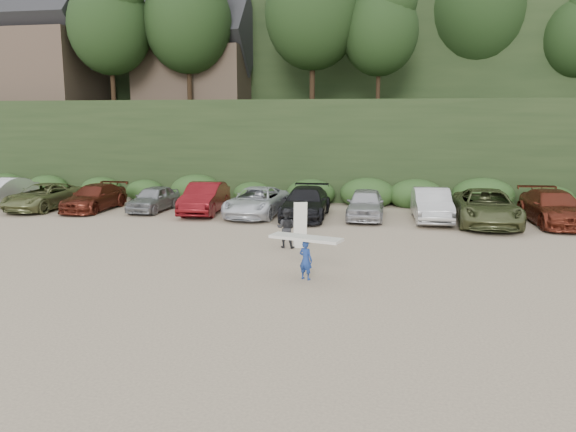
# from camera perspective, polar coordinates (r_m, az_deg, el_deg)

# --- Properties ---
(ground) EXTENTS (120.00, 120.00, 0.00)m
(ground) POSITION_cam_1_polar(r_m,az_deg,el_deg) (18.49, 1.37, -5.68)
(ground) COLOR tan
(ground) RESTS_ON ground
(hillside_backdrop) EXTENTS (90.00, 41.50, 28.00)m
(hillside_backdrop) POSITION_cam_1_polar(r_m,az_deg,el_deg) (53.94, 7.59, 16.61)
(hillside_backdrop) COLOR black
(hillside_backdrop) RESTS_ON ground
(parked_cars) EXTENTS (39.63, 6.42, 1.64)m
(parked_cars) POSITION_cam_1_polar(r_m,az_deg,el_deg) (28.35, 0.45, 1.46)
(parked_cars) COLOR #A7A7AB
(parked_cars) RESTS_ON ground
(child_surfer) EXTENTS (2.37, 1.25, 1.37)m
(child_surfer) POSITION_cam_1_polar(r_m,az_deg,el_deg) (17.42, 1.82, -3.51)
(child_surfer) COLOR navy
(child_surfer) RESTS_ON ground
(adult_surfer) EXTENTS (1.23, 0.63, 1.82)m
(adult_surfer) POSITION_cam_1_polar(r_m,az_deg,el_deg) (21.64, -0.06, -1.21)
(adult_surfer) COLOR black
(adult_surfer) RESTS_ON ground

